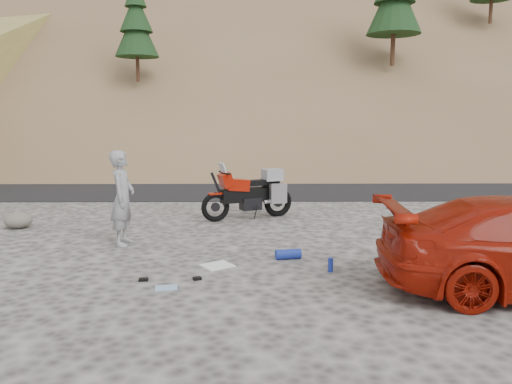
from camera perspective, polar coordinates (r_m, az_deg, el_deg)
ground at (r=9.93m, az=-7.43°, el=-6.44°), size 140.00×140.00×0.00m
road at (r=18.74m, az=-4.22°, el=0.63°), size 120.00×7.00×0.05m
hillside at (r=51.14m, az=-2.11°, el=18.05°), size 120.00×73.00×46.72m
motorcycle at (r=12.65m, az=-0.45°, el=-0.22°), size 2.33×1.30×1.48m
man at (r=10.53m, az=-14.80°, el=-5.80°), size 0.49×0.72×1.91m
small_rock at (r=12.87m, az=-25.54°, el=-2.90°), size 0.78×0.74×0.38m
gear_white_cloth at (r=8.76m, az=-4.43°, el=-8.38°), size 0.66×0.64×0.02m
gear_blue_mat at (r=9.15m, az=3.70°, el=-7.10°), size 0.49×0.26×0.18m
gear_bottle at (r=8.48m, az=8.51°, el=-8.24°), size 0.09×0.09×0.24m
gear_funnel at (r=9.25m, az=16.89°, el=-7.27°), size 0.18×0.18×0.18m
gear_glove_a at (r=8.17m, az=-12.72°, el=-9.73°), size 0.15×0.12×0.04m
gear_glove_b at (r=8.08m, az=-6.75°, el=-9.79°), size 0.15×0.14×0.04m
gear_blue_cloth at (r=7.77m, az=-10.23°, el=-10.73°), size 0.37×0.29×0.01m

